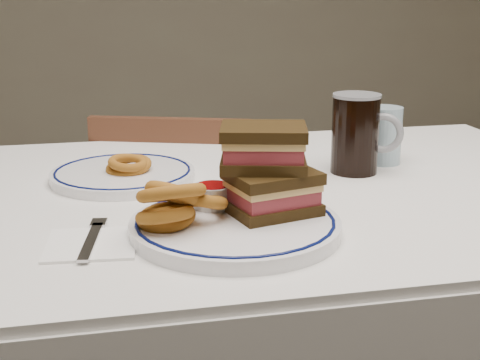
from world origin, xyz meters
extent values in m
cube|color=white|center=(0.00, 0.00, 0.73)|extent=(1.26, 0.86, 0.03)
cylinder|color=#402314|center=(0.54, 0.34, 0.35)|extent=(0.06, 0.06, 0.71)
cube|color=white|center=(0.00, 0.43, 0.65)|extent=(1.26, 0.01, 0.17)
cube|color=#402314|center=(-0.08, 0.55, 0.38)|extent=(0.47, 0.47, 0.04)
cylinder|color=#402314|center=(0.12, 0.65, 0.18)|extent=(0.03, 0.03, 0.36)
cylinder|color=#402314|center=(-0.18, 0.75, 0.18)|extent=(0.03, 0.03, 0.36)
cylinder|color=#402314|center=(-0.28, 0.45, 0.18)|extent=(0.03, 0.03, 0.36)
cube|color=#402314|center=(-0.13, 0.39, 0.60)|extent=(0.36, 0.14, 0.41)
cylinder|color=white|center=(-0.11, -0.21, 0.76)|extent=(0.30, 0.30, 0.02)
torus|color=#091248|center=(-0.11, -0.21, 0.77)|extent=(0.29, 0.29, 0.01)
cube|color=black|center=(-0.05, -0.19, 0.78)|extent=(0.14, 0.12, 0.02)
cube|color=#A2342F|center=(-0.05, -0.19, 0.80)|extent=(0.13, 0.11, 0.02)
cube|color=#E3B565|center=(-0.05, -0.19, 0.81)|extent=(0.14, 0.12, 0.01)
cube|color=black|center=(-0.05, -0.19, 0.83)|extent=(0.14, 0.12, 0.02)
cube|color=black|center=(-0.06, -0.18, 0.84)|extent=(0.14, 0.12, 0.02)
cube|color=#A2342F|center=(-0.06, -0.18, 0.86)|extent=(0.13, 0.11, 0.02)
cube|color=#E3B565|center=(-0.06, -0.18, 0.88)|extent=(0.14, 0.12, 0.01)
cube|color=black|center=(-0.06, -0.18, 0.89)|extent=(0.14, 0.12, 0.02)
torus|color=brown|center=(-0.20, -0.21, 0.78)|extent=(0.09, 0.08, 0.03)
torus|color=brown|center=(-0.21, -0.23, 0.79)|extent=(0.09, 0.08, 0.04)
torus|color=brown|center=(-0.16, -0.20, 0.80)|extent=(0.10, 0.09, 0.06)
torus|color=brown|center=(-0.19, -0.21, 0.81)|extent=(0.10, 0.09, 0.07)
torus|color=brown|center=(-0.20, -0.23, 0.82)|extent=(0.10, 0.10, 0.05)
cylinder|color=silver|center=(-0.13, -0.15, 0.79)|extent=(0.06, 0.06, 0.03)
cylinder|color=#890204|center=(-0.13, -0.15, 0.80)|extent=(0.05, 0.05, 0.01)
cylinder|color=black|center=(0.18, 0.06, 0.82)|extent=(0.09, 0.09, 0.15)
cylinder|color=gray|center=(0.18, 0.06, 0.90)|extent=(0.09, 0.09, 0.01)
torus|color=gray|center=(0.23, 0.04, 0.83)|extent=(0.07, 0.04, 0.08)
cylinder|color=#A2C2D1|center=(0.26, 0.11, 0.81)|extent=(0.07, 0.07, 0.11)
cylinder|color=white|center=(-0.25, 0.10, 0.76)|extent=(0.26, 0.26, 0.02)
torus|color=#091248|center=(-0.25, 0.10, 0.77)|extent=(0.25, 0.25, 0.00)
torus|color=brown|center=(-0.24, 0.10, 0.78)|extent=(0.09, 0.09, 0.04)
torus|color=brown|center=(-0.24, 0.09, 0.78)|extent=(0.07, 0.07, 0.03)
cube|color=white|center=(-0.31, -0.22, 0.75)|extent=(0.13, 0.13, 0.00)
cube|color=#ADADB2|center=(-0.31, -0.22, 0.76)|extent=(0.04, 0.14, 0.00)
cube|color=#ADADB2|center=(-0.30, -0.14, 0.76)|extent=(0.03, 0.04, 0.00)
camera|label=1|loc=(-0.29, -1.09, 1.09)|focal=50.00mm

